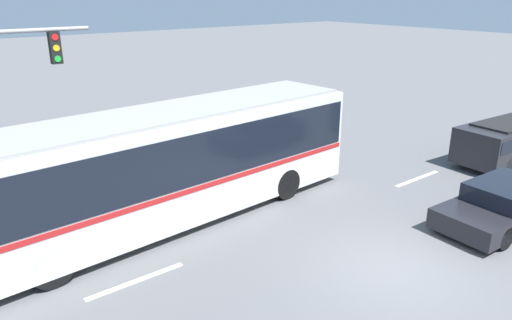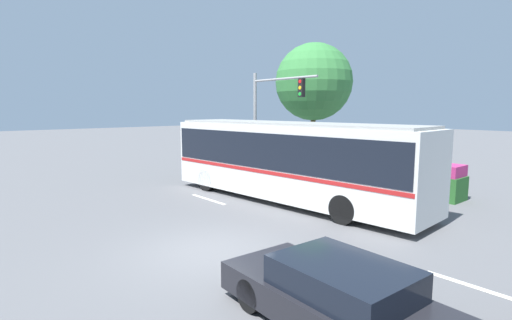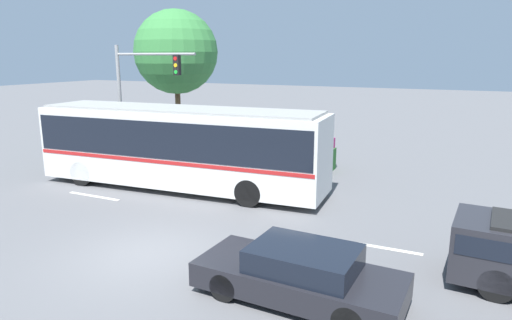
{
  "view_description": "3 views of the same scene",
  "coord_description": "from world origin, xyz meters",
  "px_view_note": "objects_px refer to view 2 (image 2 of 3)",
  "views": [
    {
      "loc": [
        -8.82,
        -5.99,
        6.37
      ],
      "look_at": [
        -1.1,
        3.9,
        1.94
      ],
      "focal_mm": 33.89,
      "sensor_mm": 36.0,
      "label": 1
    },
    {
      "loc": [
        8.39,
        -5.62,
        3.81
      ],
      "look_at": [
        -1.29,
        2.69,
        2.12
      ],
      "focal_mm": 27.24,
      "sensor_mm": 36.0,
      "label": 2
    },
    {
      "loc": [
        7.47,
        -8.97,
        5.21
      ],
      "look_at": [
        0.36,
        6.24,
        1.34
      ],
      "focal_mm": 31.58,
      "sensor_mm": 36.0,
      "label": 3
    }
  ],
  "objects_px": {
    "sedan_foreground": "(339,298)",
    "street_tree_left": "(314,82)",
    "city_bus": "(288,157)",
    "traffic_light_pole": "(269,110)"
  },
  "relations": [
    {
      "from": "city_bus",
      "to": "sedan_foreground",
      "type": "relative_size",
      "value": 2.6
    },
    {
      "from": "city_bus",
      "to": "street_tree_left",
      "type": "distance_m",
      "value": 9.88
    },
    {
      "from": "sedan_foreground",
      "to": "street_tree_left",
      "type": "height_order",
      "value": "street_tree_left"
    },
    {
      "from": "sedan_foreground",
      "to": "street_tree_left",
      "type": "xyz_separation_m",
      "value": [
        -12.52,
        13.63,
        4.87
      ]
    },
    {
      "from": "street_tree_left",
      "to": "sedan_foreground",
      "type": "bearing_deg",
      "value": -47.44
    },
    {
      "from": "city_bus",
      "to": "street_tree_left",
      "type": "bearing_deg",
      "value": -58.86
    },
    {
      "from": "city_bus",
      "to": "sedan_foreground",
      "type": "xyz_separation_m",
      "value": [
        7.27,
        -6.07,
        -1.27
      ]
    },
    {
      "from": "sedan_foreground",
      "to": "city_bus",
      "type": "bearing_deg",
      "value": -37.2
    },
    {
      "from": "sedan_foreground",
      "to": "street_tree_left",
      "type": "distance_m",
      "value": 19.14
    },
    {
      "from": "city_bus",
      "to": "traffic_light_pole",
      "type": "xyz_separation_m",
      "value": [
        -4.33,
        2.91,
        1.91
      ]
    }
  ]
}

